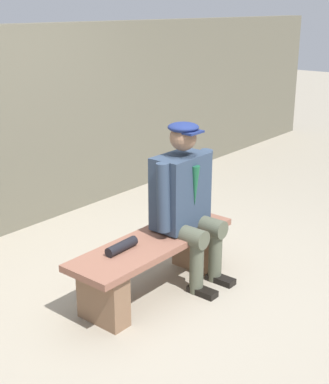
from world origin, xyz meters
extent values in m
plane|color=gray|center=(0.00, 0.00, 0.00)|extent=(30.00, 30.00, 0.00)
cube|color=brown|center=(0.00, 0.00, 0.42)|extent=(1.48, 0.45, 0.05)
cube|color=brown|center=(-0.55, 0.00, 0.20)|extent=(0.16, 0.38, 0.39)
cube|color=brown|center=(0.55, 0.00, 0.20)|extent=(0.16, 0.38, 0.39)
cube|color=#2D3D52|center=(-0.33, 0.00, 0.75)|extent=(0.46, 0.27, 0.58)
cylinder|color=#1E2338|center=(-0.33, 0.00, 1.01)|extent=(0.25, 0.25, 0.06)
cone|color=#195938|center=(-0.33, 0.14, 0.82)|extent=(0.07, 0.07, 0.32)
sphere|color=#8C664C|center=(-0.33, 0.02, 1.18)|extent=(0.21, 0.21, 0.21)
ellipsoid|color=navy|center=(-0.33, 0.02, 1.26)|extent=(0.24, 0.24, 0.07)
cube|color=navy|center=(-0.33, 0.11, 1.24)|extent=(0.17, 0.09, 0.02)
cylinder|color=#505443|center=(-0.46, 0.13, 0.46)|extent=(0.15, 0.40, 0.15)
cylinder|color=#505443|center=(-0.46, 0.26, 0.23)|extent=(0.11, 0.11, 0.46)
cube|color=black|center=(-0.46, 0.32, 0.03)|extent=(0.10, 0.24, 0.05)
cylinder|color=#2D3D52|center=(-0.59, 0.04, 0.77)|extent=(0.10, 0.14, 0.54)
cylinder|color=#505443|center=(-0.20, 0.13, 0.46)|extent=(0.15, 0.40, 0.15)
cylinder|color=#505443|center=(-0.20, 0.26, 0.23)|extent=(0.11, 0.11, 0.46)
cube|color=black|center=(-0.20, 0.32, 0.03)|extent=(0.10, 0.24, 0.05)
cylinder|color=#2D3D52|center=(-0.07, 0.04, 0.77)|extent=(0.11, 0.12, 0.54)
cylinder|color=black|center=(0.30, -0.05, 0.48)|extent=(0.28, 0.08, 0.07)
camera|label=1|loc=(2.88, 2.48, 2.13)|focal=50.91mm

